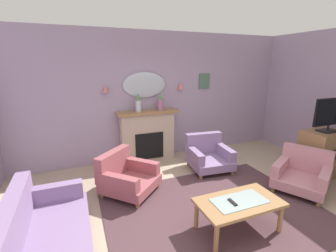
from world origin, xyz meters
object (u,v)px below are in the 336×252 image
Objects in this scene: wall_mirror at (145,85)px; armchair_in_corner at (302,173)px; tv_cabinet at (322,153)px; armchair_by_coffee_table at (126,176)px; fireplace at (148,136)px; mantel_vase_centre at (160,102)px; wall_sconce_left at (105,89)px; coffee_table at (239,205)px; armchair_near_fireplace at (208,155)px; mantel_vase_right at (138,103)px; floral_couch at (40,236)px; tv_remote at (233,202)px; wall_sconce_right at (181,86)px; tv_flatscreen at (331,114)px; framed_picture at (204,81)px.

armchair_in_corner is at bearing -48.33° from wall_mirror.
armchair_by_coffee_table is at bearing 168.39° from tv_cabinet.
fireplace is 0.82m from mantel_vase_centre.
wall_sconce_left is (-0.85, -0.05, -0.05)m from wall_mirror.
armchair_by_coffee_table is at bearing -86.43° from wall_sconce_left.
coffee_table is 1.94m from armchair_near_fireplace.
mantel_vase_right is at bearing 180.00° from mantel_vase_centre.
armchair_by_coffee_table is (1.19, 1.11, -0.01)m from floral_couch.
coffee_table is at bearing 4.85° from tv_remote.
fireplace reaches higher than tv_cabinet.
fireplace is 9.71× the size of wall_sconce_left.
fireplace is 1.46m from armchair_by_coffee_table.
armchair_by_coffee_table is (-1.62, -1.30, -1.35)m from wall_sconce_right.
floral_couch is (-1.96, -2.47, -1.39)m from wall_mirror.
mantel_vase_right is at bearing 148.25° from tv_flatscreen.
mantel_vase_right is at bearing 136.33° from armchair_in_corner.
mantel_vase_right is 0.36× the size of armchair_in_corner.
fireplace is 1.23× the size of armchair_in_corner.
mantel_vase_right is 3.07m from floral_couch.
mantel_vase_right is at bearing 145.01° from armchair_near_fireplace.
framed_picture is 0.21× the size of floral_couch.
wall_sconce_right is 3.94m from floral_couch.
armchair_in_corner is at bearing -51.21° from armchair_near_fireplace.
tv_cabinet is at bearing -29.10° from armchair_near_fireplace.
floral_couch is (-2.26, -2.30, -1.01)m from mantel_vase_centre.
fireplace reaches higher than armchair_near_fireplace.
mantel_vase_centre reaches higher than coffee_table.
mantel_vase_centre is at bearing 47.91° from armchair_by_coffee_table.
armchair_in_corner is (4.09, 0.06, -0.01)m from floral_couch.
wall_sconce_left is at bearing 141.79° from armchair_in_corner.
coffee_table is at bearing -99.05° from wall_sconce_right.
framed_picture is at bearing 35.61° from floral_couch.
wall_mirror is at bearing 51.56° from floral_couch.
tv_flatscreen is (2.69, -1.98, -0.08)m from mantel_vase_centre.
tv_cabinet is (2.69, -1.96, -0.88)m from mantel_vase_centre.
wall_sconce_right is 3.13m from tv_remote.
framed_picture is at bearing 31.00° from armchair_by_coffee_table.
tv_remote is 2.81m from tv_cabinet.
armchair_in_corner is (1.85, 0.48, -0.15)m from tv_remote.
mantel_vase_right is at bearing -171.94° from fireplace.
tv_flatscreen is at bearing -35.64° from wall_mirror.
armchair_in_corner is (1.29, -2.35, -1.35)m from wall_sconce_right.
armchair_in_corner is (2.34, -2.23, -1.03)m from mantel_vase_right.
tv_flatscreen is at bearing 15.59° from coffee_table.
tv_cabinet is at bearing -55.02° from framed_picture.
armchair_in_corner is 3.09m from armchair_by_coffee_table.
framed_picture is 3.02m from armchair_by_coffee_table.
framed_picture reaches higher than armchair_in_corner.
fireplace is at bearing 8.06° from mantel_vase_right.
armchair_in_corner is at bearing -50.53° from mantel_vase_centre.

